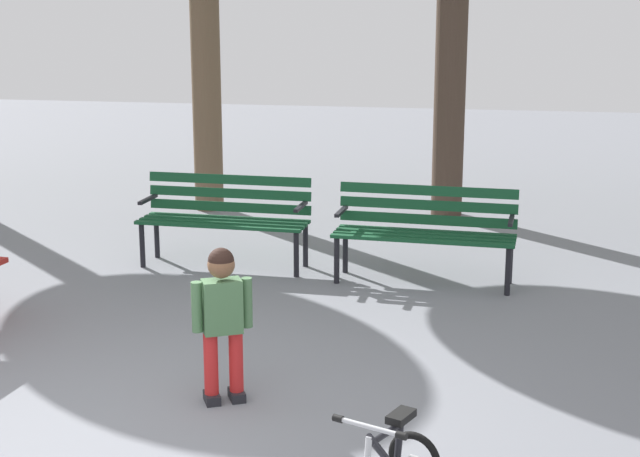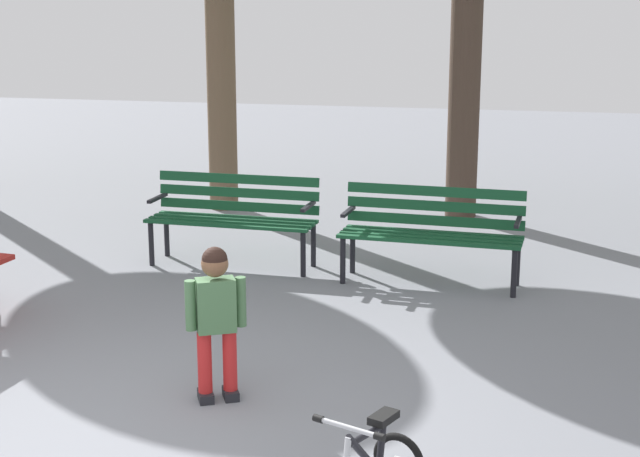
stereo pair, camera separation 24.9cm
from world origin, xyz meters
The scene contains 4 objects.
ground centered at (0.00, 0.00, 0.00)m, with size 36.00×36.00×0.00m, color slate.
park_bench_far_left centered at (-0.40, 3.87, 0.51)m, with size 1.61×0.49×0.85m.
park_bench_left centered at (1.50, 3.69, 0.51)m, with size 1.62×0.53×0.85m.
child_standing centered at (0.51, 0.80, 0.58)m, with size 0.34×0.26×1.00m.
Camera 2 is at (2.43, -4.50, 2.45)m, focal length 53.34 mm.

